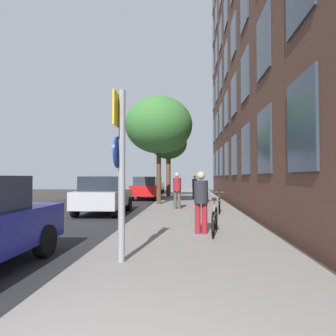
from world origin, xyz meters
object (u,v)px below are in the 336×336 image
(bicycle_2, at_px, (204,198))
(bicycle_3, at_px, (207,197))
(car_3, at_px, (153,185))
(car_2, at_px, (146,188))
(sign_post, at_px, (120,161))
(tree_far, at_px, (168,144))
(pedestrian_0, at_px, (201,198))
(tree_near, at_px, (159,125))
(bicycle_1, at_px, (219,204))
(pedestrian_2, at_px, (195,185))
(bicycle_0, at_px, (215,220))
(pedestrian_1, at_px, (177,188))
(car_1, at_px, (104,195))
(traffic_light, at_px, (169,164))

(bicycle_2, height_order, bicycle_3, bicycle_3)
(car_3, bearing_deg, car_2, -86.40)
(sign_post, distance_m, tree_far, 17.69)
(sign_post, relative_size, pedestrian_0, 1.86)
(tree_near, xyz_separation_m, pedestrian_0, (1.97, -8.42, -3.43))
(bicycle_1, distance_m, car_3, 17.65)
(bicycle_3, relative_size, pedestrian_2, 1.00)
(bicycle_0, relative_size, pedestrian_1, 0.98)
(car_1, bearing_deg, bicycle_3, 43.11)
(pedestrian_2, bearing_deg, tree_near, -117.48)
(bicycle_2, height_order, pedestrian_0, pedestrian_0)
(pedestrian_0, bearing_deg, pedestrian_2, 89.53)
(bicycle_0, bearing_deg, bicycle_1, 82.62)
(pedestrian_1, distance_m, pedestrian_2, 6.44)
(bicycle_3, bearing_deg, car_3, 110.70)
(pedestrian_1, bearing_deg, car_3, 100.96)
(pedestrian_2, bearing_deg, traffic_light, 113.09)
(bicycle_3, bearing_deg, bicycle_0, -92.46)
(tree_near, distance_m, bicycle_3, 4.92)
(tree_near, xyz_separation_m, pedestrian_1, (1.11, -2.39, -3.39))
(bicycle_1, bearing_deg, pedestrian_2, 96.13)
(pedestrian_2, bearing_deg, bicycle_3, -78.13)
(tree_far, xyz_separation_m, pedestrian_1, (1.02, -8.83, -3.09))
(traffic_light, distance_m, bicycle_3, 8.78)
(sign_post, relative_size, bicycle_0, 1.83)
(bicycle_3, bearing_deg, sign_post, -100.79)
(bicycle_0, height_order, bicycle_3, bicycle_0)
(pedestrian_1, distance_m, car_2, 7.58)
(tree_far, distance_m, pedestrian_2, 4.46)
(pedestrian_0, height_order, car_2, pedestrian_0)
(bicycle_0, height_order, car_1, car_1)
(bicycle_1, xyz_separation_m, pedestrian_1, (-1.81, 1.49, 0.60))
(bicycle_0, distance_m, bicycle_1, 4.68)
(tree_far, bearing_deg, bicycle_3, -64.62)
(bicycle_1, relative_size, pedestrian_2, 1.05)
(tree_near, xyz_separation_m, pedestrian_2, (2.07, 3.98, -3.45))
(bicycle_3, distance_m, pedestrian_2, 3.19)
(tree_near, relative_size, car_3, 1.51)
(traffic_light, xyz_separation_m, bicycle_0, (2.35, -17.45, -2.21))
(sign_post, bearing_deg, pedestrian_1, 85.56)
(tree_far, bearing_deg, tree_near, -90.77)
(sign_post, bearing_deg, car_3, 95.49)
(sign_post, xyz_separation_m, pedestrian_0, (1.54, 2.68, -0.84))
(pedestrian_2, bearing_deg, car_2, 167.11)
(tree_far, height_order, pedestrian_2, tree_far)
(pedestrian_1, bearing_deg, bicycle_2, 53.43)
(car_2, bearing_deg, pedestrian_2, -12.89)
(sign_post, height_order, pedestrian_1, sign_post)
(tree_near, height_order, bicycle_2, tree_near)
(bicycle_1, distance_m, pedestrian_0, 4.67)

